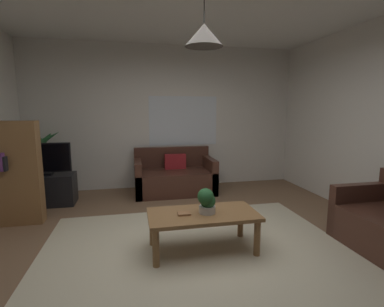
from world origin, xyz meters
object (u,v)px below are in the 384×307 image
(potted_plant_on_table, at_px, (207,201))
(tv, at_px, (43,159))
(couch_under_window, at_px, (174,178))
(pendant_lamp, at_px, (204,35))
(tv_stand, at_px, (46,190))
(coffee_table, at_px, (203,219))
(bookshelf_corner, at_px, (12,173))
(book_on_table_0, at_px, (184,214))
(potted_palm_corner, at_px, (42,167))
(remote_on_table_0, at_px, (207,209))

(potted_plant_on_table, relative_size, tv, 0.34)
(couch_under_window, height_order, pendant_lamp, pendant_lamp)
(couch_under_window, height_order, tv_stand, couch_under_window)
(coffee_table, height_order, pendant_lamp, pendant_lamp)
(coffee_table, bearing_deg, bookshelf_corner, 151.83)
(potted_plant_on_table, bearing_deg, book_on_table_0, 176.26)
(book_on_table_0, distance_m, tv, 2.78)
(couch_under_window, distance_m, potted_palm_corner, 2.33)
(tv_stand, distance_m, pendant_lamp, 3.56)
(book_on_table_0, bearing_deg, pendant_lamp, 2.03)
(coffee_table, bearing_deg, tv, 137.09)
(coffee_table, height_order, book_on_table_0, book_on_table_0)
(tv, bearing_deg, potted_plant_on_table, -42.77)
(coffee_table, distance_m, pendant_lamp, 1.91)
(couch_under_window, height_order, book_on_table_0, couch_under_window)
(potted_plant_on_table, bearing_deg, tv_stand, 136.93)
(couch_under_window, xyz_separation_m, tv, (-2.15, -0.29, 0.49))
(book_on_table_0, relative_size, tv_stand, 0.15)
(potted_palm_corner, bearing_deg, couch_under_window, -3.89)
(coffee_table, distance_m, potted_plant_on_table, 0.21)
(potted_palm_corner, distance_m, bookshelf_corner, 1.20)
(potted_plant_on_table, distance_m, tv_stand, 2.98)
(book_on_table_0, distance_m, bookshelf_corner, 2.46)
(coffee_table, relative_size, bookshelf_corner, 0.85)
(book_on_table_0, xyz_separation_m, tv_stand, (-1.92, 2.01, -0.19))
(remote_on_table_0, xyz_separation_m, tv, (-2.20, 1.91, 0.32))
(bookshelf_corner, bearing_deg, pendant_lamp, -28.17)
(coffee_table, distance_m, book_on_table_0, 0.22)
(tv, bearing_deg, tv_stand, 90.00)
(pendant_lamp, bearing_deg, potted_plant_on_table, -33.28)
(pendant_lamp, bearing_deg, couch_under_window, 89.45)
(potted_palm_corner, height_order, pendant_lamp, pendant_lamp)
(book_on_table_0, bearing_deg, bookshelf_corner, 149.37)
(couch_under_window, xyz_separation_m, potted_plant_on_table, (0.01, -2.30, 0.30))
(coffee_table, relative_size, potted_palm_corner, 0.92)
(book_on_table_0, xyz_separation_m, remote_on_table_0, (0.28, 0.08, 0.00))
(tv_stand, xyz_separation_m, bookshelf_corner, (-0.19, -0.76, 0.46))
(remote_on_table_0, xyz_separation_m, tv_stand, (-2.20, 1.93, -0.19))
(potted_plant_on_table, xyz_separation_m, tv, (-2.17, 2.00, 0.19))
(remote_on_table_0, bearing_deg, tv_stand, 174.59)
(couch_under_window, height_order, tv, tv)
(tv_stand, distance_m, tv, 0.52)
(tv_stand, bearing_deg, remote_on_table_0, -41.25)
(couch_under_window, relative_size, coffee_table, 1.22)
(coffee_table, height_order, potted_palm_corner, potted_palm_corner)
(tv, relative_size, potted_palm_corner, 0.65)
(coffee_table, height_order, tv, tv)
(remote_on_table_0, relative_size, bookshelf_corner, 0.11)
(book_on_table_0, height_order, tv_stand, tv_stand)
(couch_under_window, bearing_deg, remote_on_table_0, -88.84)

